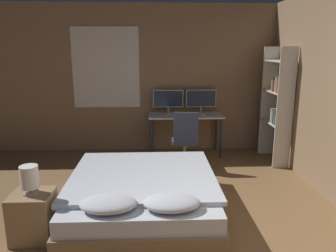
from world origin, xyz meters
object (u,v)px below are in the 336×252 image
Objects in this scene: monitor_left at (168,100)px; bedside_lamp at (29,178)px; nightstand at (33,216)px; office_chair at (185,145)px; computer_mouse at (203,115)px; bookshelf at (278,100)px; keyboard at (186,116)px; monitor_right at (201,99)px; bed at (143,195)px; desk at (185,120)px.

bedside_lamp is at bearing -117.41° from monitor_left.
office_chair reaches higher than nightstand.
monitor_left is 7.97× the size of computer_mouse.
keyboard is at bearing 169.15° from bookshelf.
keyboard is 0.20× the size of bookshelf.
monitor_left is 1.92m from bookshelf.
monitor_left is 1.00× the size of monitor_right.
bed is 0.98× the size of bookshelf.
office_chair is at bearing 49.59° from bedside_lamp.
monitor_right is (2.10, 2.88, 0.74)m from nightstand.
computer_mouse is at bearing 50.25° from nightstand.
nightstand is 7.16× the size of computer_mouse.
keyboard reaches higher than nightstand.
desk is 0.22m from keyboard.
bed is at bearing 24.79° from bedside_lamp.
monitor_right is at bearing 31.83° from desk.
bed is at bearing -142.11° from bookshelf.
monitor_right is 0.44m from computer_mouse.
monitor_left is at bearing 147.65° from computer_mouse.
bed is at bearing -107.87° from desk.
desk is at bearing 162.50° from bookshelf.
nightstand is 0.26× the size of bookshelf.
bed is 2.04× the size of office_chair.
bed is 1.66m from office_chair.
monitor_right is 7.97× the size of computer_mouse.
monitor_left is 0.54m from keyboard.
bed is at bearing -109.41° from keyboard.
keyboard is 5.63× the size of computer_mouse.
desk is at bearing 56.26° from nightstand.
monitor_left reaches higher than computer_mouse.
nightstand is (-1.09, -0.50, 0.02)m from bed.
desk is at bearing 84.26° from office_chair.
nightstand is at bearing -126.12° from monitor_right.
monitor_left is (1.49, 2.88, 0.32)m from bedside_lamp.
desk is at bearing -148.17° from monitor_right.
bed reaches higher than nightstand.
monitor_right is (1.01, 2.38, 0.76)m from bed.
monitor_left is at bearing 180.00° from monitor_right.
bedside_lamp is 0.15× the size of bookshelf.
computer_mouse is at bearing -32.88° from desk.
keyboard is (-0.30, -0.37, -0.24)m from monitor_right.
computer_mouse is 0.07× the size of office_chair.
nightstand is at bearing -123.74° from desk.
bed is 2.53m from monitor_left.
office_chair is at bearing -74.30° from monitor_left.
bed is 2.19m from keyboard.
monitor_left reaches higher than office_chair.
monitor_right is (0.61, 0.00, 0.00)m from monitor_left.
computer_mouse is at bearing -32.35° from monitor_left.
desk is 2.37× the size of monitor_right.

